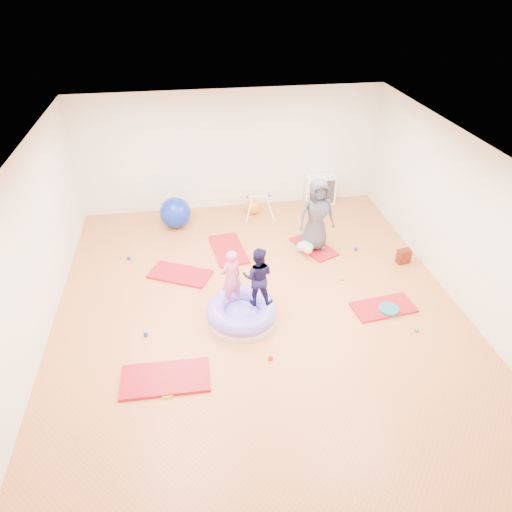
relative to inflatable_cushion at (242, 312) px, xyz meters
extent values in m
cube|color=#D47741|center=(0.33, 0.24, -0.15)|extent=(7.00, 8.00, 0.01)
cube|color=white|center=(0.33, 0.24, 2.65)|extent=(7.00, 8.00, 0.01)
cube|color=white|center=(0.33, 4.24, 1.25)|extent=(7.00, 0.01, 2.80)
cube|color=white|center=(0.33, -3.76, 1.25)|extent=(7.00, 0.01, 2.80)
cube|color=white|center=(-3.17, 0.24, 1.25)|extent=(0.01, 8.00, 2.80)
cube|color=white|center=(3.83, 0.24, 1.25)|extent=(0.01, 8.00, 2.80)
cube|color=maroon|center=(-1.28, -1.14, -0.12)|extent=(1.30, 0.66, 0.05)
cube|color=maroon|center=(-1.02, 1.45, -0.12)|extent=(1.31, 1.05, 0.05)
cube|color=maroon|center=(0.00, 2.19, -0.12)|extent=(0.76, 1.29, 0.05)
cube|color=maroon|center=(2.49, -0.11, -0.13)|extent=(1.14, 0.67, 0.05)
cube|color=maroon|center=(1.80, 2.01, -0.13)|extent=(0.90, 1.18, 0.04)
cylinder|color=silver|center=(0.00, 0.00, -0.08)|extent=(1.17, 1.17, 0.13)
torus|color=#7C67ED|center=(0.00, 0.00, 0.04)|extent=(1.21, 1.21, 0.32)
ellipsoid|color=#7C67ED|center=(0.00, 0.00, -0.03)|extent=(0.64, 0.64, 0.29)
imported|color=#DE5C9E|center=(-0.15, 0.11, 0.71)|extent=(0.44, 0.38, 1.03)
imported|color=#141136|center=(0.28, 0.04, 0.73)|extent=(0.60, 0.52, 1.06)
imported|color=#40424C|center=(1.80, 1.98, 0.66)|extent=(0.78, 0.54, 1.53)
ellipsoid|color=#AEBDE4|center=(1.58, 1.86, 0.01)|extent=(0.40, 0.26, 0.23)
sphere|color=#D7B98B|center=(1.58, 1.68, 0.04)|extent=(0.19, 0.19, 0.19)
sphere|color=#0E28A5|center=(-1.60, -0.17, -0.11)|extent=(0.08, 0.08, 0.08)
sphere|color=#0E28A5|center=(-2.04, 2.16, -0.11)|extent=(0.08, 0.08, 0.08)
sphere|color=#3CB160|center=(2.80, -0.76, -0.11)|extent=(0.08, 0.08, 0.08)
sphere|color=#3CB160|center=(2.03, 0.80, -0.11)|extent=(0.08, 0.08, 0.08)
sphere|color=red|center=(0.30, -0.99, -0.11)|extent=(0.08, 0.08, 0.08)
sphere|color=#0E28A5|center=(2.65, 1.77, -0.11)|extent=(0.08, 0.08, 0.08)
sphere|color=#0E28A5|center=(-1.05, 3.39, 0.20)|extent=(0.70, 0.70, 0.70)
sphere|color=orange|center=(0.77, 3.74, 0.03)|extent=(0.36, 0.36, 0.36)
cylinder|color=white|center=(0.62, 3.35, 0.14)|extent=(0.20, 0.21, 0.53)
cylinder|color=white|center=(0.62, 3.81, 0.14)|extent=(0.20, 0.21, 0.53)
cylinder|color=white|center=(1.11, 3.35, 0.14)|extent=(0.20, 0.21, 0.53)
cylinder|color=white|center=(1.11, 3.81, 0.14)|extent=(0.20, 0.21, 0.53)
cylinder|color=white|center=(0.86, 3.58, 0.37)|extent=(0.52, 0.03, 0.03)
sphere|color=red|center=(0.61, 3.58, 0.37)|extent=(0.06, 0.06, 0.06)
sphere|color=#0E28A5|center=(1.12, 3.58, 0.37)|extent=(0.06, 0.06, 0.06)
cube|color=white|center=(2.49, 4.04, 0.21)|extent=(0.71, 0.34, 0.71)
cube|color=#3A3534|center=(2.49, 3.88, 0.21)|extent=(0.61, 0.02, 0.61)
cube|color=white|center=(2.49, 3.99, 0.21)|extent=(0.02, 0.24, 0.62)
cube|color=white|center=(2.49, 3.99, 0.21)|extent=(0.62, 0.24, 0.02)
cylinder|color=#1C757B|center=(2.54, -0.21, -0.11)|extent=(0.35, 0.35, 0.08)
cube|color=#9D2202|center=(3.43, 1.19, 0.00)|extent=(0.27, 0.19, 0.30)
cylinder|color=#CBD40C|center=(-1.26, -1.40, -0.13)|extent=(0.21, 0.21, 0.03)
camera|label=1|loc=(-0.70, -5.85, 5.04)|focal=32.00mm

